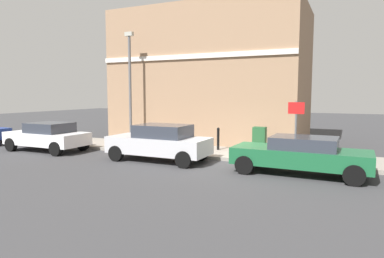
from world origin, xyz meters
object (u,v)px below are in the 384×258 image
at_px(bollard_near_cabinet, 218,138).
at_px(utility_cabinet, 259,141).
at_px(lamppost, 130,83).
at_px(car_silver, 160,142).
at_px(car_white, 48,136).
at_px(car_green, 301,154).
at_px(bollard_far_kerb, 167,139).
at_px(street_sign, 296,122).

bearing_deg(bollard_near_cabinet, utility_cabinet, -92.93).
relative_size(utility_cabinet, lamppost, 0.20).
relative_size(car_silver, car_white, 1.03).
bearing_deg(car_silver, car_green, -179.95).
height_order(car_silver, car_white, car_silver).
bearing_deg(car_green, bollard_near_cabinet, -33.71).
distance_m(car_white, bollard_near_cabinet, 8.16).
bearing_deg(utility_cabinet, bollard_far_kerb, 109.85).
bearing_deg(car_silver, lamppost, -39.61).
bearing_deg(street_sign, car_green, -164.96).
relative_size(car_green, car_silver, 1.08).
xyz_separation_m(car_green, street_sign, (1.41, 0.38, 0.97)).
bearing_deg(street_sign, utility_cabinet, 51.95).
xyz_separation_m(car_silver, car_white, (-0.11, 6.13, -0.06)).
height_order(car_white, utility_cabinet, car_white).
bearing_deg(bollard_near_cabinet, car_silver, 151.92).
xyz_separation_m(car_green, bollard_near_cabinet, (2.84, 4.02, 0.01)).
bearing_deg(bollard_far_kerb, lamppost, 63.00).
xyz_separation_m(car_white, lamppost, (2.96, -2.73, 2.58)).
relative_size(bollard_far_kerb, street_sign, 0.45).
relative_size(utility_cabinet, street_sign, 0.50).
distance_m(car_silver, bollard_near_cabinet, 3.18).
bearing_deg(car_green, street_sign, -73.50).
xyz_separation_m(car_green, bollard_far_kerb, (1.35, 5.91, 0.01)).
bearing_deg(car_silver, utility_cabinet, -141.50).
height_order(car_white, street_sign, street_sign).
bearing_deg(bollard_near_cabinet, street_sign, -111.37).
bearing_deg(car_white, utility_cabinet, -162.91).
height_order(car_green, bollard_far_kerb, car_green).
bearing_deg(bollard_near_cabinet, lamppost, 89.45).
height_order(utility_cabinet, bollard_far_kerb, utility_cabinet).
relative_size(bollard_near_cabinet, bollard_far_kerb, 1.00).
xyz_separation_m(car_green, lamppost, (2.88, 8.92, 2.61)).
height_order(car_green, bollard_near_cabinet, car_green).
relative_size(car_green, lamppost, 0.79).
relative_size(street_sign, lamppost, 0.40).
bearing_deg(bollard_far_kerb, car_white, 103.98).
bearing_deg(street_sign, car_white, 97.52).
bearing_deg(car_silver, bollard_near_cabinet, -117.68).
bearing_deg(car_green, car_white, 1.84).
bearing_deg(utility_cabinet, lamppost, 88.77).
bearing_deg(car_white, bollard_far_kerb, -165.30).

